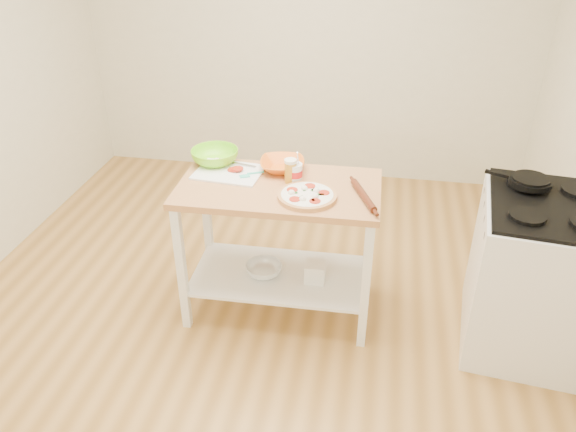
% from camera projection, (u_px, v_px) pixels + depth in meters
% --- Properties ---
extents(room_shell, '(4.04, 4.54, 2.74)m').
position_uv_depth(room_shell, '(244.00, 122.00, 2.91)').
color(room_shell, '#B68543').
rests_on(room_shell, ground).
extents(prep_island, '(1.19, 0.67, 0.90)m').
position_uv_depth(prep_island, '(279.00, 222.00, 3.40)').
color(prep_island, '#BB804C').
rests_on(prep_island, ground).
extents(gas_stove, '(0.77, 0.87, 1.11)m').
position_uv_depth(gas_stove, '(535.00, 275.00, 3.24)').
color(gas_stove, white).
rests_on(gas_stove, ground).
extents(skillet, '(0.35, 0.23, 0.03)m').
position_uv_depth(skillet, '(529.00, 181.00, 3.16)').
color(skillet, black).
rests_on(skillet, gas_stove).
extents(pizza, '(0.33, 0.33, 0.05)m').
position_uv_depth(pizza, '(307.00, 196.00, 3.14)').
color(pizza, tan).
rests_on(pizza, prep_island).
extents(cutting_board, '(0.43, 0.34, 0.04)m').
position_uv_depth(cutting_board, '(229.00, 172.00, 3.42)').
color(cutting_board, white).
rests_on(cutting_board, prep_island).
extents(spatula, '(0.14, 0.11, 0.01)m').
position_uv_depth(spatula, '(250.00, 174.00, 3.37)').
color(spatula, '#3CCBAF').
rests_on(spatula, cutting_board).
extents(knife, '(0.27, 0.07, 0.01)m').
position_uv_depth(knife, '(230.00, 162.00, 3.51)').
color(knife, silver).
rests_on(knife, cutting_board).
extents(orange_bowl, '(0.31, 0.31, 0.07)m').
position_uv_depth(orange_bowl, '(282.00, 165.00, 3.44)').
color(orange_bowl, orange).
rests_on(orange_bowl, prep_island).
extents(green_bowl, '(0.38, 0.38, 0.09)m').
position_uv_depth(green_bowl, '(215.00, 157.00, 3.52)').
color(green_bowl, '#79E119').
rests_on(green_bowl, prep_island).
extents(beer_pint, '(0.07, 0.07, 0.15)m').
position_uv_depth(beer_pint, '(291.00, 171.00, 3.28)').
color(beer_pint, '#C58720').
rests_on(beer_pint, prep_island).
extents(yogurt_tub, '(0.09, 0.09, 0.20)m').
position_uv_depth(yogurt_tub, '(295.00, 173.00, 3.29)').
color(yogurt_tub, white).
rests_on(yogurt_tub, prep_island).
extents(rolling_pin, '(0.17, 0.33, 0.04)m').
position_uv_depth(rolling_pin, '(363.00, 196.00, 3.13)').
color(rolling_pin, '#542413').
rests_on(rolling_pin, prep_island).
extents(shelf_glass_bowl, '(0.28, 0.28, 0.07)m').
position_uv_depth(shelf_glass_bowl, '(264.00, 270.00, 3.58)').
color(shelf_glass_bowl, silver).
rests_on(shelf_glass_bowl, prep_island).
extents(shelf_bin, '(0.13, 0.13, 0.12)m').
position_uv_depth(shelf_bin, '(315.00, 272.00, 3.52)').
color(shelf_bin, white).
rests_on(shelf_bin, prep_island).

